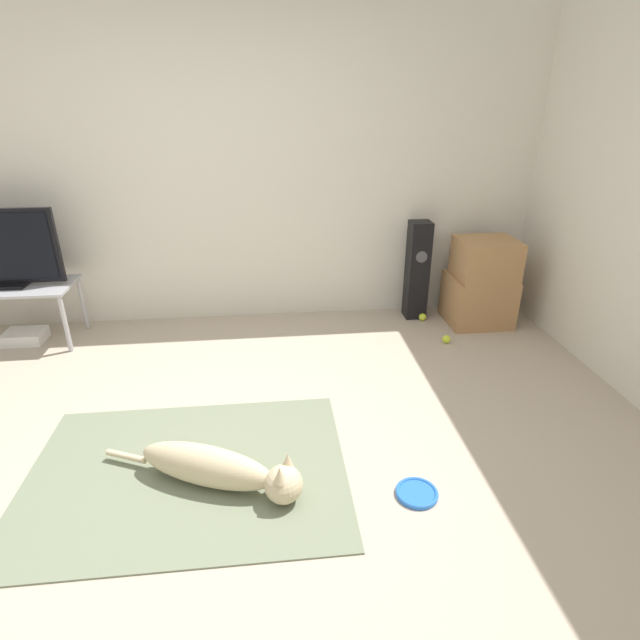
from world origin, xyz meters
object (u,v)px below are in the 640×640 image
frisbee (417,493)px  floor_speaker (417,271)px  cardboard_box_upper (486,259)px  tennis_ball_near_speaker (446,339)px  game_console (25,336)px  cardboard_box_lower (478,299)px  tennis_ball_by_boxes (423,317)px  dog (221,469)px  tv_stand (9,293)px

frisbee → floor_speaker: floor_speaker is taller
cardboard_box_upper → frisbee: bearing=-119.6°
tennis_ball_near_speaker → game_console: bearing=173.4°
cardboard_box_lower → floor_speaker: (-0.51, 0.18, 0.22)m
cardboard_box_lower → tennis_ball_by_boxes: size_ratio=7.94×
dog → tv_stand: size_ratio=1.07×
frisbee → tv_stand: tv_stand is taller
dog → floor_speaker: size_ratio=1.21×
frisbee → cardboard_box_upper: 2.35m
tennis_ball_near_speaker → cardboard_box_lower: bearing=43.8°
dog → tennis_ball_by_boxes: 2.51m
tv_stand → cardboard_box_lower: bearing=-0.2°
dog → tennis_ball_by_boxes: size_ratio=15.80×
tennis_ball_near_speaker → cardboard_box_upper: bearing=41.6°
frisbee → tennis_ball_by_boxes: tennis_ball_by_boxes is taller
tennis_ball_by_boxes → frisbee: bearing=-107.6°
cardboard_box_lower → game_console: (-3.79, 0.01, -0.16)m
frisbee → dog: bearing=170.5°
tennis_ball_near_speaker → game_console: (-3.39, 0.39, 0.01)m
floor_speaker → tennis_ball_near_speaker: size_ratio=13.09×
floor_speaker → tennis_ball_by_boxes: size_ratio=13.09×
game_console → tennis_ball_by_boxes: bearing=1.0°
game_console → floor_speaker: bearing=2.9°
cardboard_box_lower → frisbee: bearing=-119.1°
floor_speaker → tennis_ball_near_speaker: floor_speaker is taller
tv_stand → game_console: (0.03, -0.00, -0.38)m
cardboard_box_lower → tennis_ball_near_speaker: size_ratio=7.94×
dog → tennis_ball_by_boxes: dog is taller
tennis_ball_by_boxes → game_console: game_console is taller
frisbee → cardboard_box_upper: cardboard_box_upper is taller
frisbee → cardboard_box_lower: bearing=60.9°
dog → game_console: size_ratio=3.44×
game_console → tv_stand: bearing=178.6°
tv_stand → game_console: 0.38m
tv_stand → dog: bearing=-46.8°
cardboard_box_lower → floor_speaker: bearing=160.8°
frisbee → cardboard_box_upper: size_ratio=0.45×
game_console → cardboard_box_lower: bearing=-0.2°
tv_stand → tennis_ball_by_boxes: (3.37, 0.05, -0.39)m
frisbee → floor_speaker: 2.30m
dog → cardboard_box_lower: 2.78m
dog → floor_speaker: 2.58m
tennis_ball_near_speaker → tv_stand: bearing=173.4°
floor_speaker → cardboard_box_lower: bearing=-19.2°
frisbee → tv_stand: size_ratio=0.22×
cardboard_box_lower → tennis_ball_near_speaker: 0.58m
frisbee → cardboard_box_upper: bearing=60.4°
floor_speaker → tv_stand: 3.32m
tv_stand → game_console: bearing=-1.4°
dog → cardboard_box_upper: bearing=40.9°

